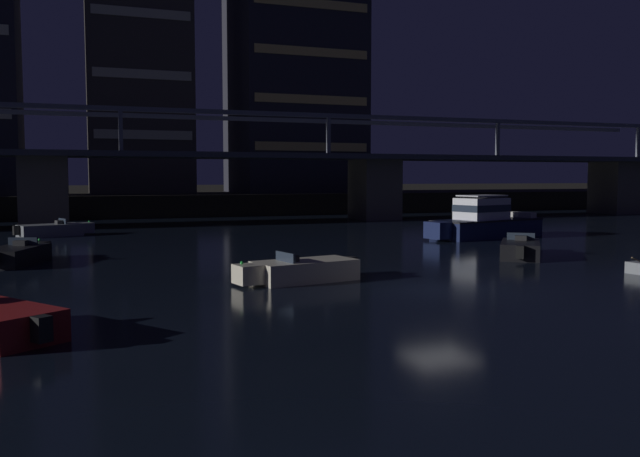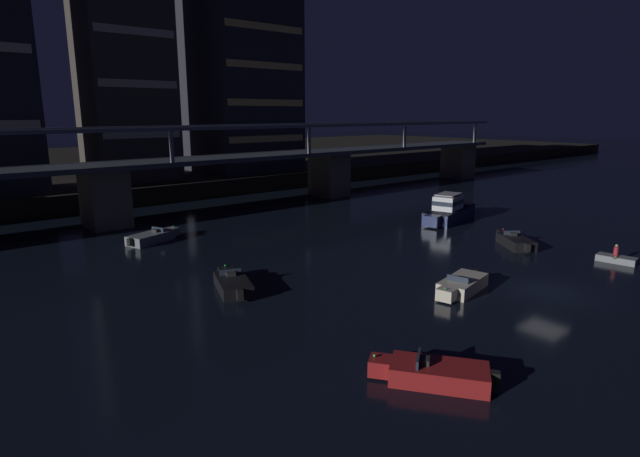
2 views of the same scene
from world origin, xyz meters
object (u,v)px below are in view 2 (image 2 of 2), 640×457
speedboat_mid_center (232,284)px  dinghy_with_paddler (616,259)px  speedboat_mid_right (515,241)px  speedboat_mid_left (434,373)px  river_bridge (234,171)px  tower_central (241,85)px  tower_west_tall (124,59)px  speedboat_near_right (153,237)px  cabin_cruiser_near_left (449,210)px  speedboat_near_center (461,285)px

speedboat_mid_center → dinghy_with_paddler: dinghy_with_paddler is taller
speedboat_mid_right → speedboat_mid_left: bearing=-158.1°
river_bridge → tower_central: 22.76m
tower_west_tall → tower_central: bearing=1.1°
tower_west_tall → dinghy_with_paddler: size_ratio=11.16×
tower_west_tall → speedboat_mid_left: 58.02m
tower_west_tall → speedboat_mid_center: (-9.23, -39.80, -16.77)m
river_bridge → dinghy_with_paddler: size_ratio=33.80×
river_bridge → speedboat_near_right: (-13.44, -8.72, -3.85)m
speedboat_mid_left → speedboat_mid_center: size_ratio=0.93×
cabin_cruiser_near_left → speedboat_mid_center: size_ratio=1.84×
speedboat_near_right → dinghy_with_paddler: dinghy_with_paddler is taller
tower_west_tall → speedboat_mid_right: size_ratio=6.49×
tower_central → river_bridge: bearing=-125.3°
river_bridge → speedboat_mid_left: river_bridge is taller
speedboat_near_center → speedboat_near_right: (-9.37, 24.30, 0.00)m
speedboat_mid_center → speedboat_near_right: bearing=85.5°
cabin_cruiser_near_left → speedboat_near_center: size_ratio=1.79×
tower_west_tall → speedboat_near_right: bearing=-107.9°
tower_central → speedboat_mid_right: bearing=-93.8°
river_bridge → speedboat_mid_right: river_bridge is taller
river_bridge → tower_west_tall: (-5.38, 16.19, 12.93)m
speedboat_mid_left → speedboat_mid_right: (22.87, 9.21, 0.00)m
tower_west_tall → speedboat_mid_center: size_ratio=5.94×
speedboat_mid_left → dinghy_with_paddler: bearing=4.5°
tower_west_tall → cabin_cruiser_near_left: 43.47m
speedboat_mid_left → tower_west_tall: bearing=80.8°
speedboat_near_center → cabin_cruiser_near_left: bearing=37.8°
dinghy_with_paddler → tower_west_tall: bearing=106.2°
river_bridge → speedboat_near_center: river_bridge is taller
speedboat_near_center → river_bridge: bearing=83.0°
cabin_cruiser_near_left → speedboat_mid_right: cabin_cruiser_near_left is taller
speedboat_mid_center → tower_central: bearing=56.8°
speedboat_near_center → dinghy_with_paddler: bearing=-14.9°
speedboat_mid_center → speedboat_mid_right: 23.98m
tower_central → speedboat_mid_right: tower_central is taller
tower_west_tall → speedboat_near_center: 52.00m
cabin_cruiser_near_left → speedboat_near_center: 21.72m
speedboat_near_right → speedboat_mid_left: (-0.78, -29.93, 0.00)m
speedboat_near_center → speedboat_near_right: bearing=111.1°
river_bridge → speedboat_near_right: 16.48m
speedboat_near_center → speedboat_mid_center: 14.12m
river_bridge → tower_west_tall: tower_west_tall is taller
speedboat_mid_left → speedboat_mid_center: (-0.39, 15.03, 0.00)m
speedboat_near_right → speedboat_mid_left: 29.94m
cabin_cruiser_near_left → speedboat_near_center: bearing=-142.2°
tower_central → speedboat_mid_right: (-3.04, -45.96, -14.27)m
speedboat_mid_right → tower_west_tall: bearing=107.1°
speedboat_near_right → river_bridge: bearing=33.0°
speedboat_mid_left → dinghy_with_paddler: dinghy_with_paddler is taller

